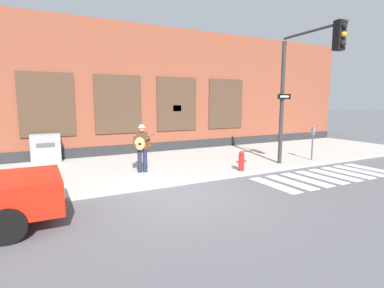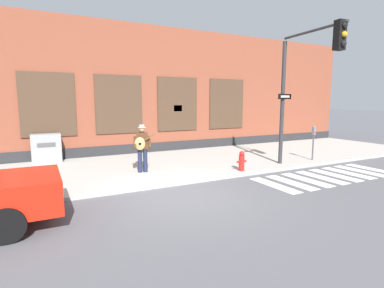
% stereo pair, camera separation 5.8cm
% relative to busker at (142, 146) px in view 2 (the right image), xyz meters
% --- Properties ---
extents(ground_plane, '(160.00, 160.00, 0.00)m').
position_rel_busker_xyz_m(ground_plane, '(0.20, -2.66, -1.04)').
color(ground_plane, '#56565B').
extents(sidewalk, '(28.00, 5.57, 0.11)m').
position_rel_busker_xyz_m(sidewalk, '(0.20, 1.05, -0.98)').
color(sidewalk, '#ADAAA3').
rests_on(sidewalk, ground).
extents(building_backdrop, '(28.00, 4.06, 6.02)m').
position_rel_busker_xyz_m(building_backdrop, '(0.20, 5.83, 1.97)').
color(building_backdrop, brown).
rests_on(building_backdrop, ground).
extents(crosswalk, '(5.20, 1.90, 0.01)m').
position_rel_busker_xyz_m(crosswalk, '(5.56, -3.03, -1.03)').
color(crosswalk, silver).
rests_on(crosswalk, ground).
extents(busker, '(0.72, 0.65, 1.63)m').
position_rel_busker_xyz_m(busker, '(0.00, 0.00, 0.00)').
color(busker, '#1E233D').
rests_on(busker, sidewalk).
extents(traffic_light, '(0.60, 2.76, 4.83)m').
position_rel_busker_xyz_m(traffic_light, '(5.23, -2.09, 2.43)').
color(traffic_light, '#2D2D30').
rests_on(traffic_light, sidewalk).
extents(parking_meter, '(0.13, 0.11, 1.44)m').
position_rel_busker_xyz_m(parking_meter, '(6.97, -1.14, 0.02)').
color(parking_meter, '#47474C').
rests_on(parking_meter, sidewalk).
extents(utility_box, '(1.09, 0.59, 1.14)m').
position_rel_busker_xyz_m(utility_box, '(-2.86, 3.39, -0.36)').
color(utility_box, gray).
rests_on(utility_box, sidewalk).
extents(fire_hydrant, '(0.38, 0.20, 0.70)m').
position_rel_busker_xyz_m(fire_hydrant, '(3.16, -1.38, -0.58)').
color(fire_hydrant, red).
rests_on(fire_hydrant, sidewalk).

